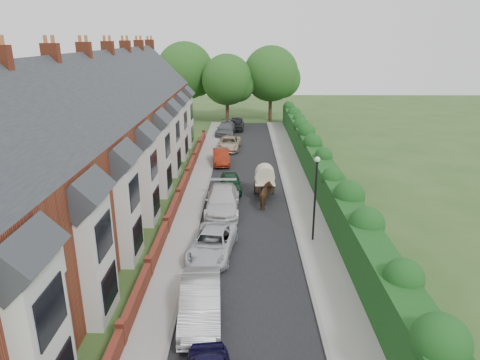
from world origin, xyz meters
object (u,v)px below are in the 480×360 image
object	(u,v)px
car_silver_a	(201,302)
horse_cart	(265,179)
car_green	(231,183)
car_black	(236,123)
car_silver_b	(212,244)
car_white	(222,201)
car_red	(221,157)
car_grey	(226,129)
lamppost	(316,189)
car_beige	(229,143)
horse	(266,196)

from	to	relation	value
car_silver_a	horse_cart	bearing A→B (deg)	73.47
car_green	car_black	distance (m)	23.08
car_silver_b	car_white	world-z (taller)	car_white
car_red	horse_cart	bearing A→B (deg)	-72.83
car_black	horse_cart	world-z (taller)	horse_cart
car_grey	lamppost	bearing A→B (deg)	-72.29
car_beige	car_silver_b	bearing A→B (deg)	-86.09
lamppost	car_silver_b	xyz separation A→B (m)	(-5.77, -1.70, -2.61)
car_white	car_red	distance (m)	11.65
car_black	car_red	bearing A→B (deg)	-93.09
car_white	car_green	world-z (taller)	car_white
lamppost	car_silver_a	size ratio (longest dim) A/B	1.07
car_silver_b	car_red	xyz separation A→B (m)	(-0.44, 17.73, 0.00)
car_white	horse_cart	world-z (taller)	horse_cart
car_beige	horse_cart	distance (m)	14.33
car_red	car_beige	distance (m)	5.40
car_white	car_black	xyz separation A→B (m)	(0.44, 27.28, -0.00)
horse_cart	horse	bearing A→B (deg)	-90.00
lamppost	car_silver_a	world-z (taller)	lamppost
car_beige	horse	size ratio (longest dim) A/B	2.43
car_beige	car_grey	xyz separation A→B (m)	(-0.62, 7.10, 0.09)
car_grey	car_black	xyz separation A→B (m)	(1.20, 3.19, 0.04)
horse	lamppost	bearing A→B (deg)	121.31
lamppost	car_beige	distance (m)	22.29
car_white	car_red	world-z (taller)	car_white
car_red	horse	bearing A→B (deg)	-77.11
car_silver_b	car_white	size ratio (longest dim) A/B	0.89
horse	car_beige	bearing A→B (deg)	-72.89
horse	car_white	bearing A→B (deg)	22.64
car_silver_b	car_green	xyz separation A→B (m)	(0.68, 10.30, -0.02)
car_silver_b	car_grey	distance (m)	30.19
car_silver_a	horse_cart	xyz separation A→B (m)	(3.35, 14.71, 0.60)
lamppost	car_silver_a	distance (m)	9.66
horse	car_silver_a	bearing A→B (deg)	81.12
car_grey	horse_cart	size ratio (longest dim) A/B	1.56
car_beige	lamppost	bearing A→B (deg)	-70.99
car_silver_a	car_beige	distance (m)	28.67
car_white	horse_cart	xyz separation A→B (m)	(3.01, 3.04, 0.59)
car_silver_a	car_white	bearing A→B (deg)	84.64
car_red	car_black	distance (m)	15.69
car_white	car_grey	distance (m)	24.10
car_silver_a	car_grey	world-z (taller)	car_silver_a
car_green	car_beige	size ratio (longest dim) A/B	0.81
car_grey	horse	size ratio (longest dim) A/B	2.65
car_green	horse_cart	world-z (taller)	horse_cart
horse	horse_cart	bearing A→B (deg)	-83.96
car_red	horse_cart	distance (m)	9.38
car_white	car_grey	xyz separation A→B (m)	(-0.76, 24.09, -0.04)
car_black	car_grey	bearing A→B (deg)	-109.54
car_silver_b	car_grey	xyz separation A→B (m)	(-0.50, 30.19, 0.08)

